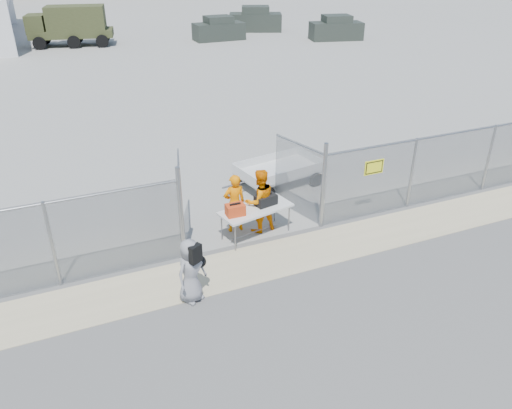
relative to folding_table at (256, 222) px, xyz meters
name	(u,v)px	position (x,y,z in m)	size (l,w,h in m)	color
ground	(289,281)	(-0.10, -2.25, -0.42)	(160.00, 160.00, 0.00)	#535353
tarmac_inside	(86,30)	(-0.10, 39.75, -0.42)	(160.00, 80.00, 0.01)	gray
dirt_strip	(271,259)	(-0.10, -1.25, -0.42)	(44.00, 1.60, 0.01)	#BFB089
chain_link_fence	(256,204)	(-0.10, -0.25, 0.68)	(40.00, 0.20, 2.20)	gray
folding_table	(256,222)	(0.00, 0.00, 0.00)	(1.99, 0.83, 0.85)	silver
orange_bag	(235,210)	(-0.64, -0.13, 0.57)	(0.48, 0.32, 0.30)	red
black_duffel	(266,200)	(0.33, 0.09, 0.56)	(0.58, 0.34, 0.28)	black
security_worker_left	(235,203)	(-0.42, 0.49, 0.42)	(0.62, 0.41, 1.69)	orange
security_worker_right	(260,201)	(0.21, 0.24, 0.49)	(0.89, 0.69, 1.82)	orange
visitor	(191,271)	(-2.40, -1.98, 0.35)	(0.76, 0.49, 1.55)	gray
utility_trailer	(279,173)	(1.98, 2.71, 0.00)	(3.53, 1.82, 0.86)	silver
military_truck	(71,26)	(-1.89, 31.75, 1.04)	(6.15, 2.27, 2.93)	#373D1E
parked_vehicle_near	(219,28)	(9.40, 29.74, 0.50)	(4.08, 1.84, 1.84)	#2B322B
parked_vehicle_mid	(255,19)	(14.00, 32.90, 0.62)	(4.63, 2.09, 2.09)	#2B322B
parked_vehicle_far	(336,28)	(18.31, 26.08, 0.53)	(4.19, 1.90, 1.90)	#2B322B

